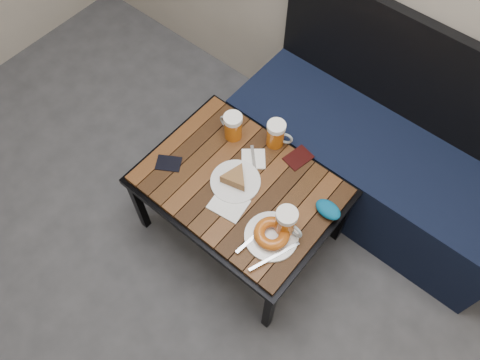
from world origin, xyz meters
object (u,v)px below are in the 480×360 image
Objects in this scene: beer_mug_left at (233,126)px; knit_pouch at (328,210)px; passport_burgundy at (298,158)px; plate_pie at (235,180)px; bench at (373,163)px; beer_mug_centre at (276,134)px; cafe_table at (240,188)px; beer_mug_right at (286,222)px; plate_bagel at (271,235)px; passport_navy at (169,163)px.

knit_pouch is (0.55, -0.05, -0.04)m from beer_mug_left.
plate_pie is at bearing -104.77° from passport_burgundy.
bench is at bearing 91.37° from knit_pouch.
beer_mug_centre is at bearing 88.90° from plate_pie.
passport_burgundy reaches higher than cafe_table.
beer_mug_right is (-0.08, -0.64, 0.27)m from bench.
beer_mug_right is 0.35m from passport_burgundy.
beer_mug_centre is 0.14m from passport_burgundy.
cafe_table is at bearing 156.21° from plate_bagel.
passport_burgundy is at bearing 110.40° from plate_bagel.
beer_mug_left is 0.32m from passport_burgundy.
beer_mug_centre is 0.27m from plate_pie.
passport_burgundy is (0.30, 0.09, -0.06)m from beer_mug_left.
plate_pie is 0.29m from plate_bagel.
plate_bagel is at bearing -114.78° from knit_pouch.
cafe_table is 7.44× the size of knit_pouch.
cafe_table is 7.89× the size of passport_navy.
bench reaches higher than passport_burgundy.
beer_mug_right is 0.65× the size of plate_pie.
bench is 5.08× the size of plate_bagel.
passport_navy is 0.91× the size of passport_burgundy.
cafe_table is 0.28m from beer_mug_centre.
beer_mug_centre is 0.62× the size of plate_pie.
knit_pouch is at bearing 78.52° from passport_navy.
beer_mug_right reaches higher than plate_pie.
bench is at bearing 87.24° from beer_mug_right.
beer_mug_left is 0.19m from beer_mug_centre.
passport_navy reaches higher than cafe_table.
beer_mug_right is at bearing 65.48° from passport_navy.
bench is 1.67× the size of cafe_table.
beer_mug_left is 0.97× the size of beer_mug_right.
beer_mug_right is at bearing 71.39° from plate_bagel.
bench is 0.70m from cafe_table.
beer_mug_left reaches higher than knit_pouch.
cafe_table is 0.30m from beer_mug_right.
beer_mug_left is at bearing 174.76° from knit_pouch.
beer_mug_centre is at bearing 159.65° from knit_pouch.
plate_pie is (-0.01, -0.27, -0.04)m from beer_mug_centre.
beer_mug_left reaches higher than cafe_table.
beer_mug_right is at bearing -7.86° from plate_pie.
beer_mug_centre is 0.95× the size of beer_mug_right.
beer_mug_left is at bearing 137.07° from cafe_table.
passport_burgundy is at bearing 150.74° from knit_pouch.
plate_pie reaches higher than cafe_table.
cafe_table is at bearing 26.54° from plate_pie.
bench is 10.14× the size of beer_mug_right.
plate_pie is at bearing 176.15° from beer_mug_right.
cafe_table is at bearing 141.78° from beer_mug_left.
bench is 0.74m from plate_bagel.
cafe_table is at bearing -108.16° from beer_mug_centre.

